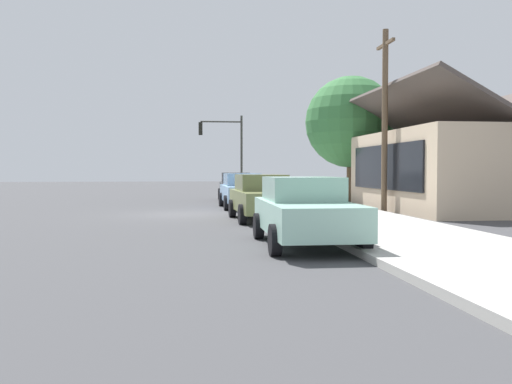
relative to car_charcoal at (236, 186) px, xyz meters
The scene contains 11 objects.
ground_plane 9.79m from the car_charcoal, 17.17° to the right, with size 120.00×120.00×0.00m, color #424244.
sidewalk_curb 9.74m from the car_charcoal, 16.27° to the left, with size 60.00×4.20×0.16m, color #B2AFA8.
car_charcoal is the anchor object (origin of this frame).
car_skyblue 6.02m from the car_charcoal, ahead, with size 4.51×2.03×1.59m.
car_olive 12.11m from the car_charcoal, ahead, with size 4.43×2.17×1.59m.
car_seafoam 18.51m from the car_charcoal, ahead, with size 4.53×2.13×1.59m.
storefront_building 12.51m from the car_charcoal, 46.93° to the left, with size 10.31×7.22×5.38m.
shade_tree 7.40m from the car_charcoal, 76.47° to the left, with size 5.06×5.06×6.93m.
traffic_light_main 4.58m from the car_charcoal, behind, with size 0.37×2.79×5.20m.
utility_pole_wooden 11.15m from the car_charcoal, 29.79° to the left, with size 1.80×0.24×7.50m.
fire_hydrant_red 10.48m from the car_charcoal, ahead, with size 0.22×0.22×0.71m.
Camera 1 is at (21.61, 0.06, 1.77)m, focal length 38.24 mm.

